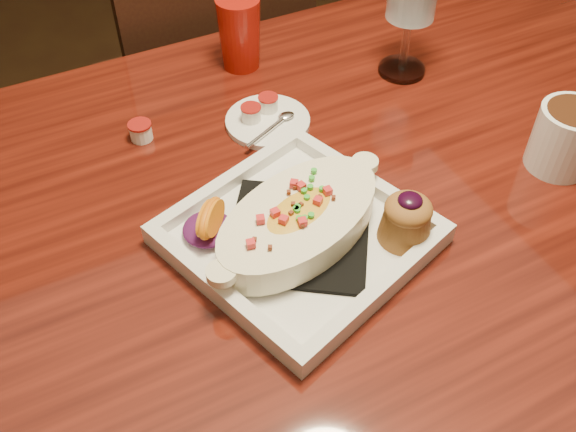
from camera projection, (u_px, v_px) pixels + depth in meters
name	position (u px, v px, depth m)	size (l,w,h in m)	color
floor	(334.00, 417.00, 1.46)	(7.00, 7.00, 0.00)	black
table	(355.00, 220.00, 0.99)	(1.50, 0.90, 0.75)	maroon
chair_far	(209.00, 87.00, 1.48)	(0.42, 0.42, 0.93)	black
plate	(306.00, 226.00, 0.80)	(0.36, 0.36, 0.08)	white
coffee_mug	(568.00, 136.00, 0.89)	(0.13, 0.09, 0.10)	white
saucer	(266.00, 119.00, 0.99)	(0.13, 0.13, 0.09)	white
creamer_loose	(141.00, 131.00, 0.96)	(0.04, 0.04, 0.03)	white
red_tumbler	(239.00, 33.00, 1.06)	(0.07, 0.07, 0.12)	#AC160C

